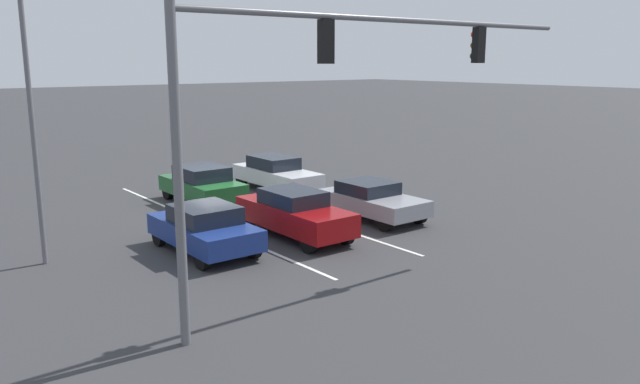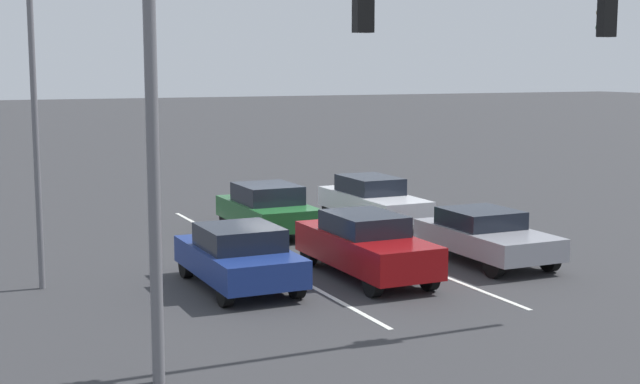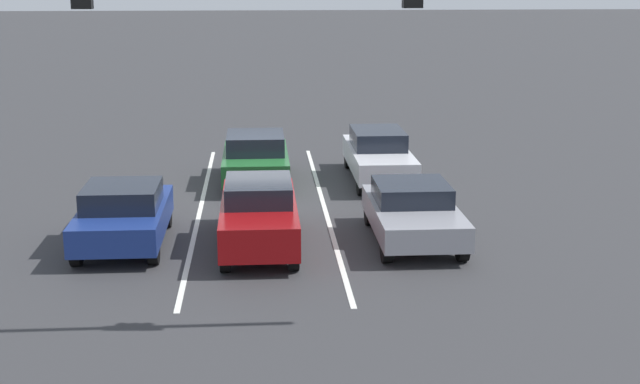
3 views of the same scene
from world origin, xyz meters
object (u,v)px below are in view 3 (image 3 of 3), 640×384
object	(u,v)px
car_darkgreen_midlane_second	(256,158)
car_silver_leftlane_second	(378,155)
car_navy_rightlane_front	(123,214)
car_maroon_midlane_front	(259,213)
traffic_signal_gantry	(89,33)
car_gray_leftlane_front	(413,211)

from	to	relation	value
car_darkgreen_midlane_second	car_silver_leftlane_second	world-z (taller)	car_silver_leftlane_second
car_navy_rightlane_front	car_silver_leftlane_second	world-z (taller)	car_silver_leftlane_second
car_maroon_midlane_front	traffic_signal_gantry	world-z (taller)	traffic_signal_gantry
car_navy_rightlane_front	traffic_signal_gantry	world-z (taller)	traffic_signal_gantry
car_gray_leftlane_front	car_darkgreen_midlane_second	size ratio (longest dim) A/B	0.99
car_maroon_midlane_front	traffic_signal_gantry	xyz separation A→B (m)	(2.66, 5.07, 4.43)
traffic_signal_gantry	car_maroon_midlane_front	bearing A→B (deg)	-117.70
car_navy_rightlane_front	traffic_signal_gantry	size ratio (longest dim) A/B	0.33
car_silver_leftlane_second	car_darkgreen_midlane_second	bearing A→B (deg)	2.67
car_navy_rightlane_front	car_maroon_midlane_front	distance (m)	3.13
car_darkgreen_midlane_second	traffic_signal_gantry	bearing A→B (deg)	77.15
car_darkgreen_midlane_second	traffic_signal_gantry	world-z (taller)	traffic_signal_gantry
car_maroon_midlane_front	car_darkgreen_midlane_second	world-z (taller)	car_maroon_midlane_front
car_silver_leftlane_second	traffic_signal_gantry	xyz separation A→B (m)	(6.30, 11.53, 4.44)
car_darkgreen_midlane_second	car_silver_leftlane_second	size ratio (longest dim) A/B	0.87
car_maroon_midlane_front	car_silver_leftlane_second	distance (m)	7.41
car_navy_rightlane_front	car_darkgreen_midlane_second	xyz separation A→B (m)	(-3.04, -5.99, 0.03)
car_maroon_midlane_front	car_silver_leftlane_second	world-z (taller)	car_maroon_midlane_front
car_darkgreen_midlane_second	car_gray_leftlane_front	bearing A→B (deg)	121.01
car_navy_rightlane_front	car_maroon_midlane_front	bearing A→B (deg)	174.64
car_darkgreen_midlane_second	car_silver_leftlane_second	xyz separation A→B (m)	(-3.71, -0.17, 0.01)
car_navy_rightlane_front	traffic_signal_gantry	xyz separation A→B (m)	(-0.45, 5.36, 4.48)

